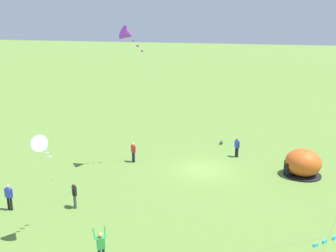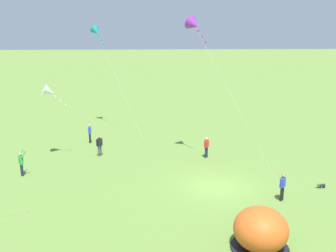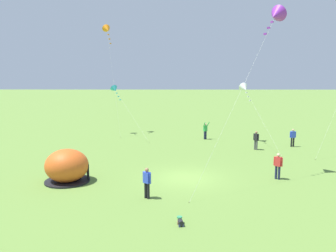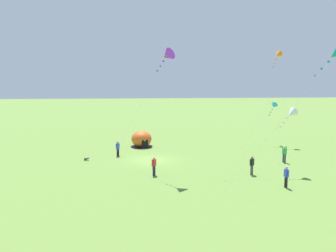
# 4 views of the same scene
# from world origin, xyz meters

# --- Properties ---
(ground_plane) EXTENTS (300.00, 300.00, 0.00)m
(ground_plane) POSITION_xyz_m (0.00, 0.00, 0.00)
(ground_plane) COLOR olive
(popup_tent) EXTENTS (2.81, 2.81, 2.10)m
(popup_tent) POSITION_xyz_m (-7.55, -0.83, 1.00)
(popup_tent) COLOR #D8591E
(popup_tent) RESTS_ON ground
(toddler_crawling) EXTENTS (0.31, 0.55, 0.32)m
(toddler_crawling) POSITION_xyz_m (-0.56, -6.89, 0.18)
(toddler_crawling) COLOR black
(toddler_crawling) RESTS_ON ground
(person_near_tent) EXTENTS (0.48, 0.42, 1.72)m
(person_near_tent) POSITION_xyz_m (5.92, -0.18, 0.96)
(person_near_tent) COLOR #1E2347
(person_near_tent) RESTS_ON ground
(person_flying_kite) EXTENTS (0.72, 0.67, 1.89)m
(person_flying_kite) POSITION_xyz_m (2.63, 13.51, 1.00)
(person_flying_kite) COLOR #1E2347
(person_flying_kite) RESTS_ON ground
(person_far_back) EXTENTS (0.59, 0.25, 1.72)m
(person_far_back) POSITION_xyz_m (10.53, 9.83, 0.96)
(person_far_back) COLOR black
(person_far_back) RESTS_ON ground
(person_strolling) EXTENTS (0.47, 0.43, 1.72)m
(person_strolling) POSITION_xyz_m (-2.30, -3.66, 0.96)
(person_strolling) COLOR black
(person_strolling) RESTS_ON ground
(person_with_toddler) EXTENTS (0.43, 0.47, 1.72)m
(person_with_toddler) POSITION_xyz_m (6.72, 8.50, 0.96)
(person_with_toddler) COLOR #4C4C51
(person_with_toddler) RESTS_ON ground
(kite_teal) EXTENTS (6.53, 5.40, 10.43)m
(kite_teal) POSITION_xyz_m (16.34, 9.57, 9.81)
(kite_teal) COLOR silver
(kite_teal) RESTS_ON ground
(kite_white) EXTENTS (2.47, 7.16, 6.02)m
(kite_white) POSITION_xyz_m (6.32, 12.15, 5.44)
(kite_white) COLOR silver
(kite_white) RESTS_ON ground
(kite_purple) EXTENTS (6.55, 6.12, 11.15)m
(kite_purple) POSITION_xyz_m (5.70, 1.03, 10.48)
(kite_purple) COLOR silver
(kite_purple) RESTS_ON ground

